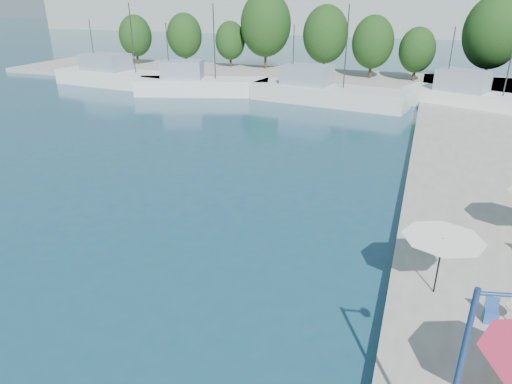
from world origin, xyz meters
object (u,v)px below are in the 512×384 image
at_px(trawler_01, 121,77).
at_px(trawler_04, 480,101).
at_px(umbrella_white, 442,245).
at_px(trawler_03, 324,93).
at_px(street_lamp, 480,354).
at_px(trawler_02, 199,85).

xyz_separation_m(trawler_01, trawler_04, (41.47, 0.18, 0.00)).
relative_size(trawler_01, umbrella_white, 6.78).
bearing_deg(umbrella_white, trawler_01, 137.80).
bearing_deg(trawler_03, trawler_04, 14.25).
height_order(trawler_01, trawler_03, same).
height_order(trawler_03, street_lamp, trawler_03).
distance_m(trawler_03, street_lamp, 41.75).
xyz_separation_m(trawler_01, umbrella_white, (37.51, -34.01, 1.50)).
xyz_separation_m(trawler_01, trawler_02, (11.80, -1.68, 0.00)).
bearing_deg(street_lamp, trawler_03, 92.41).
relative_size(trawler_02, street_lamp, 3.10).
distance_m(trawler_01, trawler_03, 26.30).
distance_m(trawler_01, street_lamp, 56.08).
xyz_separation_m(trawler_02, street_lamp, (26.11, -39.54, 3.02)).
xyz_separation_m(umbrella_white, street_lamp, (0.40, -7.20, 1.51)).
bearing_deg(trawler_01, trawler_03, 3.20).
relative_size(trawler_03, trawler_04, 1.06).
bearing_deg(trawler_04, trawler_03, -153.17).
distance_m(trawler_04, umbrella_white, 34.45).
bearing_deg(umbrella_white, trawler_04, 83.39).
xyz_separation_m(trawler_03, street_lamp, (11.64, -39.98, 3.02)).
bearing_deg(trawler_01, trawler_02, -2.19).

